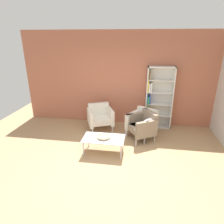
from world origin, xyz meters
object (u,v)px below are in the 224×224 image
armchair_by_bookshelf (143,122)px  armchair_near_window (142,125)px  bookshelf_tall (157,99)px  decorative_bowl (104,137)px  armchair_spare_guest (100,116)px  coffee_table_low (104,139)px

armchair_by_bookshelf → armchair_near_window: bearing=-59.9°
bookshelf_tall → decorative_bowl: bearing=-126.9°
bookshelf_tall → armchair_near_window: bearing=-114.0°
decorative_bowl → armchair_spare_guest: bearing=105.5°
armchair_spare_guest → coffee_table_low: bearing=-97.7°
bookshelf_tall → armchair_near_window: 1.11m
coffee_table_low → armchair_by_bookshelf: (0.94, 1.06, 0.05)m
decorative_bowl → coffee_table_low: bearing=-26.6°
coffee_table_low → armchair_near_window: (0.93, 0.87, 0.05)m
decorative_bowl → armchair_near_window: armchair_near_window is taller
armchair_near_window → decorative_bowl: bearing=-77.9°
bookshelf_tall → armchair_near_window: (-0.40, -0.90, -0.51)m
armchair_near_window → armchair_spare_guest: same height
decorative_bowl → armchair_near_window: 1.27m
bookshelf_tall → coffee_table_low: 2.28m
armchair_near_window → armchair_by_bookshelf: same height
decorative_bowl → armchair_near_window: bearing=43.1°
bookshelf_tall → decorative_bowl: (-1.33, -1.77, -0.49)m
armchair_spare_guest → armchair_by_bookshelf: (1.30, -0.25, 0.00)m
bookshelf_tall → armchair_near_window: bookshelf_tall is taller
bookshelf_tall → armchair_by_bookshelf: bearing=-118.9°
bookshelf_tall → armchair_by_bookshelf: size_ratio=2.02×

